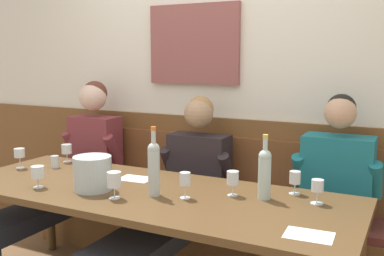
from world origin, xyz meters
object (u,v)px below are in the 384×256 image
wine_glass_center_front (114,180)px  wine_bottle_clear_water (265,172)px  wine_glass_by_bottle (295,178)px  wine_glass_mid_left (38,173)px  ice_bucket (93,173)px  water_tumbler_right (55,162)px  person_right_seat (66,174)px  wine_glass_center_rear (233,179)px  wine_glass_mid_right (185,180)px  dining_table (146,202)px  wine_bottle_amber_mid (154,166)px  wine_glass_near_bucket (317,187)px  wall_bench (200,225)px  wine_glass_left_end (19,154)px  person_center_right_seat (325,219)px  wine_glass_right_end (67,150)px  person_center_left_seat (173,200)px

wine_glass_center_front → wine_bottle_clear_water: bearing=26.5°
wine_glass_by_bottle → wine_glass_mid_left: wine_glass_by_bottle is taller
ice_bucket → water_tumbler_right: size_ratio=2.63×
person_right_seat → wine_glass_center_rear: bearing=-8.7°
wine_glass_center_front → wine_glass_by_bottle: size_ratio=1.12×
ice_bucket → wine_glass_mid_right: ice_bucket is taller
dining_table → wine_bottle_amber_mid: wine_bottle_amber_mid is taller
wine_bottle_clear_water → wine_glass_near_bucket: size_ratio=2.71×
wine_bottle_clear_water → wine_glass_mid_left: wine_bottle_clear_water is taller
wall_bench → water_tumbler_right: 1.16m
wine_bottle_clear_water → wine_bottle_amber_mid: wine_bottle_amber_mid is taller
wine_glass_left_end → dining_table: bearing=-2.6°
wine_bottle_clear_water → wine_bottle_amber_mid: size_ratio=0.91×
wine_bottle_amber_mid → wine_glass_by_bottle: 0.80m
ice_bucket → wine_bottle_amber_mid: (0.38, 0.07, 0.07)m
wine_glass_by_bottle → wine_glass_center_rear: bearing=-148.6°
wine_bottle_clear_water → wine_glass_center_front: (-0.74, -0.37, -0.05)m
dining_table → wine_glass_mid_left: size_ratio=18.70×
person_right_seat → wine_glass_by_bottle: bearing=-1.2°
person_center_right_seat → wine_glass_mid_right: person_center_right_seat is taller
wine_glass_mid_right → person_right_seat: bearing=162.5°
ice_bucket → wine_glass_by_bottle: ice_bucket is taller
wine_glass_left_end → wall_bench: bearing=32.1°
person_center_right_seat → wine_glass_center_rear: person_center_right_seat is taller
wine_glass_mid_right → wine_glass_center_rear: size_ratio=1.04×
wine_glass_mid_right → wine_glass_right_end: bearing=162.6°
water_tumbler_right → wine_bottle_amber_mid: bearing=-13.7°
wine_glass_center_front → wine_glass_mid_left: 0.54m
wine_glass_near_bucket → ice_bucket: bearing=-164.6°
wine_bottle_amber_mid → wine_glass_left_end: 1.18m
wine_glass_by_bottle → ice_bucket: bearing=-157.1°
person_right_seat → wine_glass_by_bottle: 1.76m
wine_glass_by_bottle → wine_glass_right_end: bearing=179.2°
wine_glass_left_end → person_center_right_seat: bearing=8.2°
wine_bottle_amber_mid → wine_glass_near_bucket: size_ratio=2.97×
wine_glass_center_front → wine_glass_center_rear: size_ratio=1.06×
dining_table → wine_glass_near_bucket: (0.95, 0.20, 0.16)m
ice_bucket → wine_glass_near_bucket: size_ratio=1.68×
wine_glass_by_bottle → water_tumbler_right: size_ratio=1.57×
wine_glass_near_bucket → wine_glass_left_end: size_ratio=0.93×
person_center_left_seat → wine_glass_center_front: size_ratio=8.95×
wine_glass_right_end → wine_glass_left_end: size_ratio=0.94×
dining_table → wine_glass_center_rear: 0.54m
wall_bench → ice_bucket: 1.07m
wine_glass_near_bucket → wine_glass_center_rear: bearing=-171.4°
person_center_right_seat → wine_glass_center_rear: (-0.48, -0.21, 0.22)m
dining_table → wine_glass_by_bottle: 0.87m
person_right_seat → person_center_right_seat: person_right_seat is taller
wine_glass_right_end → water_tumbler_right: size_ratio=1.58×
wine_glass_right_end → wine_glass_by_bottle: 1.72m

